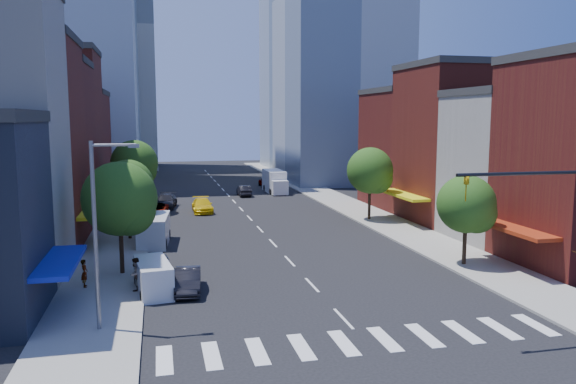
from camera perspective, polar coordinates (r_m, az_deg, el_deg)
name	(u,v)px	position (r m, az deg, el deg)	size (l,w,h in m)	color
ground	(343,319)	(29.55, 5.65, -12.69)	(220.00, 220.00, 0.00)	black
sidewalk_left	(128,207)	(67.10, -15.91, -1.47)	(5.00, 120.00, 0.15)	gray
sidewalk_right	(336,200)	(70.38, 4.86, -0.80)	(5.00, 120.00, 0.15)	gray
crosswalk	(364,341)	(26.92, 7.77, -14.78)	(19.00, 3.00, 0.01)	silver
bldg_left_3	(23,148)	(56.59, -25.36, 4.05)	(12.00, 8.00, 15.00)	#581616
bldg_left_4	(41,135)	(64.88, -23.83, 5.36)	(12.00, 9.00, 17.00)	#5A1C15
bldg_left_5	(57,149)	(74.31, -22.41, 4.08)	(12.00, 10.00, 13.00)	#581616
bldg_right_1	(525,169)	(51.18, 22.90, 2.21)	(12.00, 8.00, 12.00)	beige
bldg_right_2	(468,146)	(58.59, 17.81, 4.50)	(12.00, 10.00, 15.00)	#5A1C15
bldg_right_3	(422,150)	(67.41, 13.41, 4.15)	(12.00, 10.00, 13.00)	#581616
tower_far_w	(108,29)	(122.88, -17.80, 15.47)	(18.00, 18.00, 56.00)	#9EA5AD
streetlight	(99,224)	(27.82, -18.65, -3.05)	(2.25, 0.25, 9.00)	slate
tree_left_near	(122,202)	(37.62, -16.51, -0.94)	(4.80, 4.80, 7.30)	black
tree_left_mid	(130,187)	(48.55, -15.75, 0.52)	(4.20, 4.20, 6.65)	black
tree_left_far	(136,165)	(62.41, -15.20, 2.64)	(5.00, 5.00, 7.75)	black
tree_right_near	(469,206)	(40.38, 17.88, -1.41)	(4.00, 4.00, 6.20)	black
tree_right_far	(372,172)	(56.36, 8.49, 1.99)	(4.60, 4.60, 7.20)	black
parked_car_front	(153,268)	(36.85, -13.52, -7.50)	(1.84, 4.57, 1.56)	#A3A4A8
parked_car_second	(188,280)	(33.97, -10.13, -8.84)	(1.47, 4.21, 1.39)	black
parked_car_third	(155,211)	(59.35, -13.39, -1.87)	(2.48, 5.37, 1.49)	#999999
parked_car_rear	(166,201)	(65.62, -12.31, -0.93)	(2.19, 5.40, 1.57)	black
cargo_van_near	(153,278)	(34.09, -13.52, -8.45)	(2.38, 4.66, 1.90)	silver
cargo_van_far	(154,230)	(46.79, -13.48, -3.82)	(2.72, 5.76, 2.38)	silver
taxi	(202,205)	(61.97, -8.70, -1.36)	(2.10, 5.16, 1.50)	yellow
traffic_car_oncoming	(244,191)	(74.42, -4.50, 0.13)	(1.48, 4.24, 1.40)	black
traffic_car_far	(267,181)	(84.39, -2.15, 1.08)	(1.86, 4.62, 1.58)	#999999
box_truck	(275,182)	(77.73, -1.35, 1.01)	(2.39, 7.53, 3.03)	white
pedestrian_near	(85,273)	(36.02, -19.97, -7.76)	(0.61, 0.40, 1.67)	#999999
pedestrian_far	(135,274)	(34.34, -15.24, -8.07)	(0.95, 0.74, 1.95)	#999999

